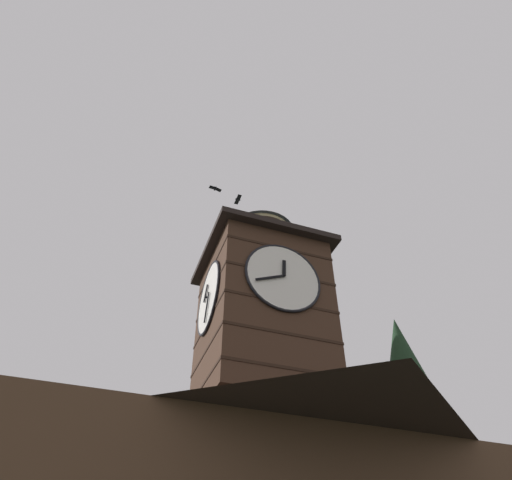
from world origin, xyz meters
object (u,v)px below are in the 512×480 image
at_px(flying_bird_high, 215,189).
at_px(flying_bird_low, 238,200).
at_px(pine_tree_behind, 271,479).
at_px(clock_tower, 262,312).

distance_m(flying_bird_high, flying_bird_low, 2.29).
distance_m(pine_tree_behind, flying_bird_high, 13.04).
height_order(pine_tree_behind, flying_bird_high, flying_bird_high).
bearing_deg(flying_bird_low, clock_tower, 99.34).
bearing_deg(flying_bird_high, flying_bird_low, -140.06).
xyz_separation_m(clock_tower, flying_bird_low, (0.40, -2.42, 8.34)).
relative_size(clock_tower, pine_tree_behind, 0.55).
bearing_deg(flying_bird_low, flying_bird_high, 39.94).
relative_size(clock_tower, flying_bird_high, 14.50).
height_order(clock_tower, flying_bird_low, flying_bird_low).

